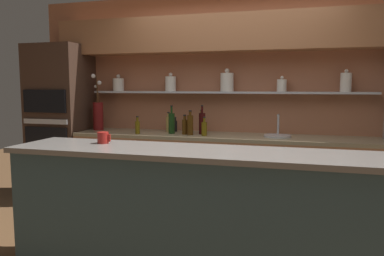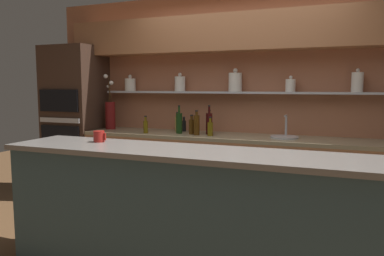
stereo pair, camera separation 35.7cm
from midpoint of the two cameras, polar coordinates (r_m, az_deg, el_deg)
back_wall_unit at (r=4.56m, az=4.32°, el=7.22°), size 5.20×0.44×2.60m
back_counter_unit at (r=4.42m, az=1.97°, el=-6.98°), size 3.51×0.62×0.92m
island_counter at (r=2.87m, az=-3.69°, el=-13.35°), size 2.80×0.61×1.02m
oven_tower at (r=5.26m, az=-21.18°, el=0.74°), size 0.70×0.64×2.01m
flower_vase at (r=5.00m, az=-16.13°, el=2.08°), size 0.13×0.13×0.72m
sink_fixture at (r=4.24m, az=10.57°, el=-1.03°), size 0.30×0.30×0.25m
bottle_spirit_0 at (r=4.67m, az=-5.78°, el=0.69°), size 0.06×0.06×0.24m
bottle_wine_1 at (r=4.46m, az=-5.42°, el=0.78°), size 0.08×0.08×0.34m
bottle_spirit_2 at (r=4.48m, az=-0.80°, el=0.73°), size 0.06×0.06×0.28m
bottle_sauce_3 at (r=4.67m, az=-4.79°, el=0.40°), size 0.05×0.05×0.18m
bottle_oil_4 at (r=4.50m, az=-10.57°, el=0.18°), size 0.05×0.05×0.21m
bottle_oil_5 at (r=4.25m, az=-0.52°, el=-0.06°), size 0.06×0.06×0.22m
bottle_spirit_6 at (r=4.38m, az=-3.46°, el=0.25°), size 0.06×0.06×0.23m
bottle_wine_7 at (r=4.39m, az=-0.77°, el=0.74°), size 0.08×0.08×0.34m
bottle_spirit_8 at (r=4.30m, az=-2.65°, el=0.51°), size 0.07×0.07×0.29m
coffee_mug at (r=3.16m, az=-16.58°, el=-1.45°), size 0.11×0.09×0.09m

